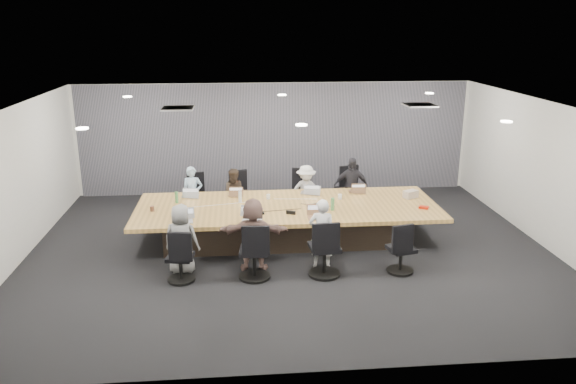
{
  "coord_description": "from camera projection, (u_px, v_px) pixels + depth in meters",
  "views": [
    {
      "loc": [
        -0.96,
        -10.08,
        4.25
      ],
      "look_at": [
        0.0,
        0.4,
        1.05
      ],
      "focal_mm": 35.0,
      "sensor_mm": 36.0,
      "label": 1
    }
  ],
  "objects": [
    {
      "name": "cup_white_far",
      "position": [
        268.0,
        197.0,
        11.58
      ],
      "size": [
        0.1,
        0.1,
        0.1
      ],
      "primitive_type": "cylinder",
      "rotation": [
        0.0,
        0.0,
        0.4
      ],
      "color": "white",
      "rests_on": "conference_table"
    },
    {
      "name": "chair_4",
      "position": [
        180.0,
        261.0,
        9.5
      ],
      "size": [
        0.57,
        0.57,
        0.73
      ],
      "primitive_type": null,
      "rotation": [
        0.0,
        0.0,
        -0.16
      ],
      "color": "black",
      "rests_on": "ground"
    },
    {
      "name": "bottle_green_right",
      "position": [
        333.0,
        204.0,
        10.87
      ],
      "size": [
        0.09,
        0.09,
        0.25
      ],
      "primitive_type": "cylinder",
      "rotation": [
        0.0,
        0.0,
        -0.42
      ],
      "color": "#4C9150",
      "rests_on": "conference_table"
    },
    {
      "name": "wall_right",
      "position": [
        544.0,
        174.0,
        10.95
      ],
      "size": [
        0.0,
        8.0,
        2.8
      ],
      "primitive_type": "cube",
      "rotation": [
        1.57,
        0.0,
        -1.57
      ],
      "color": "silver",
      "rests_on": "ground"
    },
    {
      "name": "person_5",
      "position": [
        253.0,
        235.0,
        9.86
      ],
      "size": [
        1.26,
        0.48,
        1.33
      ],
      "primitive_type": "imported",
      "rotation": [
        0.0,
        0.0,
        3.07
      ],
      "color": "#785952",
      "rests_on": "ground"
    },
    {
      "name": "person_3",
      "position": [
        351.0,
        187.0,
        12.62
      ],
      "size": [
        0.83,
        0.41,
        1.36
      ],
      "primitive_type": "imported",
      "rotation": [
        0.0,
        0.0,
        6.18
      ],
      "color": "#28282F",
      "rests_on": "ground"
    },
    {
      "name": "bottle_clear",
      "position": [
        240.0,
        197.0,
        11.36
      ],
      "size": [
        0.09,
        0.09,
        0.23
      ],
      "primitive_type": "cylinder",
      "rotation": [
        0.0,
        0.0,
        -0.4
      ],
      "color": "silver",
      "rests_on": "conference_table"
    },
    {
      "name": "person_1",
      "position": [
        236.0,
        194.0,
        12.43
      ],
      "size": [
        0.57,
        0.45,
        1.17
      ],
      "primitive_type": "imported",
      "rotation": [
        0.0,
        0.0,
        6.27
      ],
      "color": "#392D24",
      "rests_on": "ground"
    },
    {
      "name": "chair_0",
      "position": [
        194.0,
        200.0,
        12.74
      ],
      "size": [
        0.56,
        0.56,
        0.72
      ],
      "primitive_type": null,
      "rotation": [
        0.0,
        0.0,
        3.31
      ],
      "color": "black",
      "rests_on": "ground"
    },
    {
      "name": "ceiling",
      "position": [
        290.0,
        106.0,
        10.11
      ],
      "size": [
        10.0,
        8.0,
        0.0
      ],
      "primitive_type": "cube",
      "color": "white",
      "rests_on": "wall_back"
    },
    {
      "name": "person_0",
      "position": [
        193.0,
        194.0,
        12.33
      ],
      "size": [
        0.45,
        0.29,
        1.23
      ],
      "primitive_type": "imported",
      "rotation": [
        0.0,
        0.0,
        6.28
      ],
      "color": "#A0C1DF",
      "rests_on": "ground"
    },
    {
      "name": "laptop_4",
      "position": [
        184.0,
        222.0,
        10.25
      ],
      "size": [
        0.35,
        0.26,
        0.02
      ],
      "primitive_type": "cube",
      "rotation": [
        0.0,
        0.0,
        0.11
      ],
      "color": "#B2B2B7",
      "rests_on": "conference_table"
    },
    {
      "name": "chair_2",
      "position": [
        304.0,
        196.0,
        12.95
      ],
      "size": [
        0.64,
        0.64,
        0.81
      ],
      "primitive_type": null,
      "rotation": [
        0.0,
        0.0,
        2.95
      ],
      "color": "black",
      "rests_on": "ground"
    },
    {
      "name": "laptop_5",
      "position": [
        252.0,
        220.0,
        10.36
      ],
      "size": [
        0.4,
        0.32,
        0.02
      ],
      "primitive_type": "cube",
      "rotation": [
        0.0,
        0.0,
        -0.23
      ],
      "color": "#B2B2B7",
      "rests_on": "conference_table"
    },
    {
      "name": "conference_table",
      "position": [
        288.0,
        221.0,
        11.28
      ],
      "size": [
        6.0,
        2.2,
        0.74
      ],
      "color": "#352920",
      "rests_on": "ground"
    },
    {
      "name": "wall_left",
      "position": [
        13.0,
        187.0,
        10.08
      ],
      "size": [
        0.0,
        8.0,
        2.8
      ],
      "primitive_type": "cube",
      "rotation": [
        1.57,
        0.0,
        1.57
      ],
      "color": "silver",
      "rests_on": "ground"
    },
    {
      "name": "person_6",
      "position": [
        322.0,
        234.0,
        9.97
      ],
      "size": [
        0.51,
        0.38,
        1.29
      ],
      "primitive_type": "imported",
      "rotation": [
        0.0,
        0.0,
        2.97
      ],
      "color": "silver",
      "rests_on": "ground"
    },
    {
      "name": "snack_packet",
      "position": [
        424.0,
        207.0,
        11.0
      ],
      "size": [
        0.22,
        0.2,
        0.04
      ],
      "primitive_type": "cube",
      "rotation": [
        0.0,
        0.0,
        -0.54
      ],
      "color": "red",
      "rests_on": "conference_table"
    },
    {
      "name": "mic_right",
      "position": [
        316.0,
        205.0,
        11.19
      ],
      "size": [
        0.16,
        0.12,
        0.03
      ],
      "primitive_type": "cube",
      "rotation": [
        0.0,
        0.0,
        0.24
      ],
      "color": "black",
      "rests_on": "conference_table"
    },
    {
      "name": "curtain",
      "position": [
        275.0,
        139.0,
        14.25
      ],
      "size": [
        9.8,
        0.04,
        2.8
      ],
      "primitive_type": "cube",
      "color": "slate",
      "rests_on": "ground"
    },
    {
      "name": "cup_white_near",
      "position": [
        340.0,
        197.0,
        11.57
      ],
      "size": [
        0.11,
        0.11,
        0.1
      ],
      "primitive_type": "cylinder",
      "rotation": [
        0.0,
        0.0,
        -0.35
      ],
      "color": "white",
      "rests_on": "conference_table"
    },
    {
      "name": "chair_5",
      "position": [
        254.0,
        255.0,
        9.59
      ],
      "size": [
        0.63,
        0.63,
        0.86
      ],
      "primitive_type": null,
      "rotation": [
        0.0,
        0.0,
        -0.1
      ],
      "color": "black",
      "rests_on": "ground"
    },
    {
      "name": "chair_6",
      "position": [
        325.0,
        252.0,
        9.7
      ],
      "size": [
        0.63,
        0.63,
        0.88
      ],
      "primitive_type": null,
      "rotation": [
        0.0,
        0.0,
        0.07
      ],
      "color": "black",
      "rests_on": "ground"
    },
    {
      "name": "wall_front",
      "position": [
        321.0,
        271.0,
        6.71
      ],
      "size": [
        10.0,
        0.0,
        2.8
      ],
      "primitive_type": "cube",
      "rotation": [
        -1.57,
        0.0,
        0.0
      ],
      "color": "silver",
      "rests_on": "ground"
    },
    {
      "name": "chair_3",
      "position": [
        348.0,
        193.0,
        13.03
      ],
      "size": [
        0.72,
        0.72,
        0.87
      ],
      "primitive_type": null,
      "rotation": [
        0.0,
        0.0,
        3.4
      ],
      "color": "black",
      "rests_on": "ground"
    },
    {
      "name": "chair_7",
      "position": [
        401.0,
        253.0,
        9.83
      ],
      "size": [
        0.6,
        0.6,
        0.74
      ],
      "primitive_type": null,
      "rotation": [
        0.0,
        0.0,
        0.25
      ],
      "color": "black",
      "rests_on": "ground"
    },
    {
      "name": "laptop_6",
      "position": [
        317.0,
        218.0,
        10.46
      ],
      "size": [
        0.36,
        0.25,
        0.02
      ],
      "primitive_type": "cube",
      "rotation": [
        0.0,
        0.0,
        -0.01
      ],
      "color": "#8C6647",
      "rests_on": "conference_table"
    },
    {
      "name": "laptop_3",
      "position": [
        356.0,
        191.0,
        12.08
      ],
      "size": [
        0.33,
        0.24,
        0.02
      ],
      "primitive_type": "cube",
      "rotation": [
        0.0,
        0.0,
        3.03
      ],
      "color": "#8C6647",
      "rests_on": "conference_table"
    },
    {
      "name": "mug_brown",
      "position": [
        152.0,
        209.0,
        10.83
      ],
      "size": [
        0.1,
        0.1,
        0.1
      ],
      "primitive_type": "cylinder",
      "rotation": [
        0.0,
        0.0,
        0.28
      ],
      "color": "brown",
      "rests_on": "conference_table"
    },
    {
      "name": "laptop_0",
      "position": [
        190.0,
        196.0,
        11.77
      ],
      "size": [
        0.36,
        0.27,
        0.02
      ],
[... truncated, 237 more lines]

